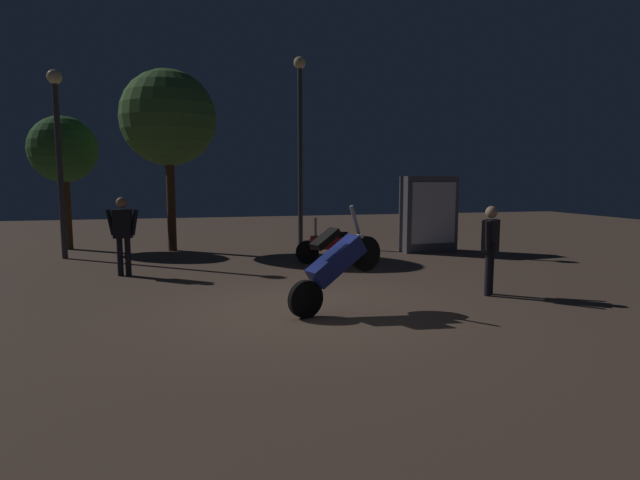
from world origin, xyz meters
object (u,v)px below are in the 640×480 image
motorcycle_blue_foreground (336,264)px  motorcycle_red_parked_left (330,246)px  streetlamp_far (58,139)px  kiosk_billboard (429,214)px  person_bystander_far (490,243)px  streetlamp_near (300,129)px  person_rider_beside (123,229)px

motorcycle_blue_foreground → motorcycle_red_parked_left: size_ratio=1.00×
streetlamp_far → kiosk_billboard: 9.87m
motorcycle_blue_foreground → person_bystander_far: motorcycle_blue_foreground is taller
streetlamp_far → kiosk_billboard: (9.61, -1.07, -1.96)m
motorcycle_red_parked_left → kiosk_billboard: 3.56m
motorcycle_red_parked_left → streetlamp_far: 7.30m
streetlamp_near → kiosk_billboard: (3.25, -1.99, -2.43)m
person_rider_beside → streetlamp_far: bearing=38.3°
streetlamp_near → streetlamp_far: size_ratio=1.19×
streetlamp_far → person_rider_beside: bearing=-58.4°
person_rider_beside → person_bystander_far: size_ratio=1.06×
motorcycle_red_parked_left → streetlamp_near: 4.53m
streetlamp_far → motorcycle_red_parked_left: bearing=-20.9°
streetlamp_near → streetlamp_far: streetlamp_near is taller
motorcycle_blue_foreground → person_bystander_far: 2.98m
streetlamp_far → streetlamp_near: bearing=8.2°
motorcycle_red_parked_left → streetlamp_near: (-0.02, 3.35, 3.05)m
person_rider_beside → streetlamp_far: streetlamp_far is taller
streetlamp_far → person_bystander_far: bearing=-37.8°
person_bystander_far → streetlamp_far: (-8.19, 6.34, 2.08)m
motorcycle_red_parked_left → person_rider_beside: bearing=18.8°
person_bystander_far → streetlamp_far: 10.57m
motorcycle_red_parked_left → kiosk_billboard: bearing=-143.7°
motorcycle_red_parked_left → streetlamp_near: bearing=-76.3°
motorcycle_red_parked_left → person_rider_beside: size_ratio=0.99×
streetlamp_near → kiosk_billboard: size_ratio=2.65×
person_rider_beside → streetlamp_near: bearing=-43.9°
motorcycle_red_parked_left → streetlamp_near: streetlamp_near is taller
motorcycle_blue_foreground → person_rider_beside: person_rider_beside is taller
motorcycle_red_parked_left → person_bystander_far: person_bystander_far is taller
person_bystander_far → streetlamp_near: size_ratio=0.28×
motorcycle_red_parked_left → streetlamp_near: size_ratio=0.29×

